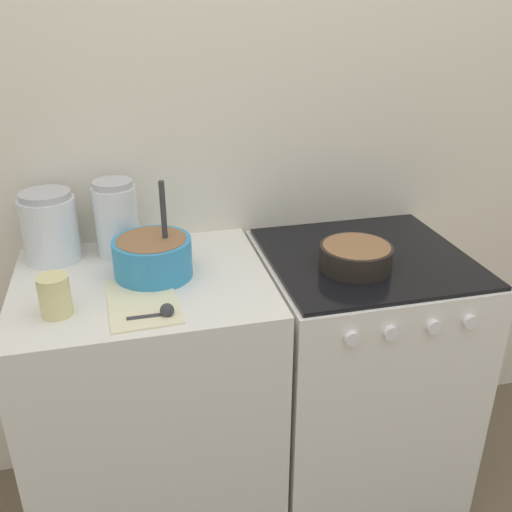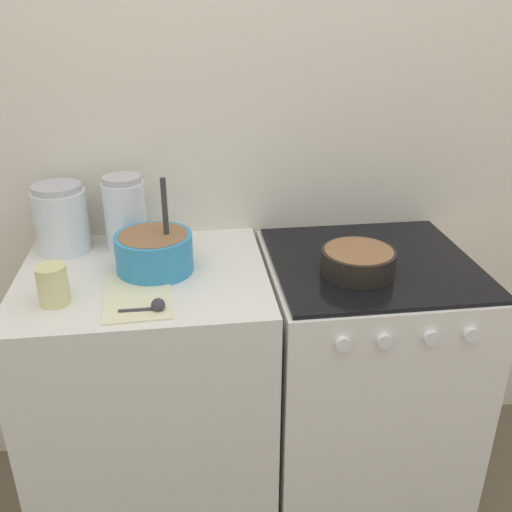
{
  "view_description": "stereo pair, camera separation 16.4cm",
  "coord_description": "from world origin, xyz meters",
  "px_view_note": "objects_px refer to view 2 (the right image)",
  "views": [
    {
      "loc": [
        -0.39,
        -1.17,
        1.63
      ],
      "look_at": [
        -0.03,
        0.28,
        0.94
      ],
      "focal_mm": 40.0,
      "sensor_mm": 36.0,
      "label": 1
    },
    {
      "loc": [
        -0.23,
        -1.2,
        1.63
      ],
      "look_at": [
        -0.03,
        0.28,
        0.94
      ],
      "focal_mm": 40.0,
      "sensor_mm": 36.0,
      "label": 2
    }
  ],
  "objects_px": {
    "baking_pan": "(358,261)",
    "tin_can": "(53,285)",
    "storage_jar_left": "(62,223)",
    "mixing_bowl": "(154,250)",
    "storage_jar_middle": "(125,217)",
    "stove": "(361,379)"
  },
  "relations": [
    {
      "from": "baking_pan",
      "to": "tin_can",
      "type": "bearing_deg",
      "value": -175.41
    },
    {
      "from": "storage_jar_middle",
      "to": "tin_can",
      "type": "distance_m",
      "value": 0.38
    },
    {
      "from": "baking_pan",
      "to": "storage_jar_middle",
      "type": "relative_size",
      "value": 0.92
    },
    {
      "from": "tin_can",
      "to": "baking_pan",
      "type": "bearing_deg",
      "value": 4.59
    },
    {
      "from": "stove",
      "to": "storage_jar_middle",
      "type": "bearing_deg",
      "value": 164.75
    },
    {
      "from": "stove",
      "to": "tin_can",
      "type": "relative_size",
      "value": 8.34
    },
    {
      "from": "storage_jar_middle",
      "to": "storage_jar_left",
      "type": "bearing_deg",
      "value": -180.0
    },
    {
      "from": "storage_jar_left",
      "to": "baking_pan",
      "type": "bearing_deg",
      "value": -17.75
    },
    {
      "from": "baking_pan",
      "to": "storage_jar_left",
      "type": "bearing_deg",
      "value": 162.25
    },
    {
      "from": "storage_jar_left",
      "to": "storage_jar_middle",
      "type": "height_order",
      "value": "storage_jar_middle"
    },
    {
      "from": "stove",
      "to": "baking_pan",
      "type": "bearing_deg",
      "value": -133.73
    },
    {
      "from": "storage_jar_left",
      "to": "tin_can",
      "type": "relative_size",
      "value": 2.02
    },
    {
      "from": "baking_pan",
      "to": "tin_can",
      "type": "height_order",
      "value": "tin_can"
    },
    {
      "from": "tin_can",
      "to": "storage_jar_left",
      "type": "bearing_deg",
      "value": 94.98
    },
    {
      "from": "storage_jar_left",
      "to": "tin_can",
      "type": "height_order",
      "value": "storage_jar_left"
    },
    {
      "from": "mixing_bowl",
      "to": "baking_pan",
      "type": "height_order",
      "value": "mixing_bowl"
    },
    {
      "from": "storage_jar_middle",
      "to": "mixing_bowl",
      "type": "bearing_deg",
      "value": -63.71
    },
    {
      "from": "baking_pan",
      "to": "tin_can",
      "type": "xyz_separation_m",
      "value": [
        -0.84,
        -0.07,
        0.02
      ]
    },
    {
      "from": "tin_can",
      "to": "mixing_bowl",
      "type": "bearing_deg",
      "value": 31.87
    },
    {
      "from": "baking_pan",
      "to": "tin_can",
      "type": "relative_size",
      "value": 2.01
    },
    {
      "from": "baking_pan",
      "to": "storage_jar_left",
      "type": "xyz_separation_m",
      "value": [
        -0.87,
        0.28,
        0.05
      ]
    },
    {
      "from": "mixing_bowl",
      "to": "tin_can",
      "type": "relative_size",
      "value": 2.63
    }
  ]
}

